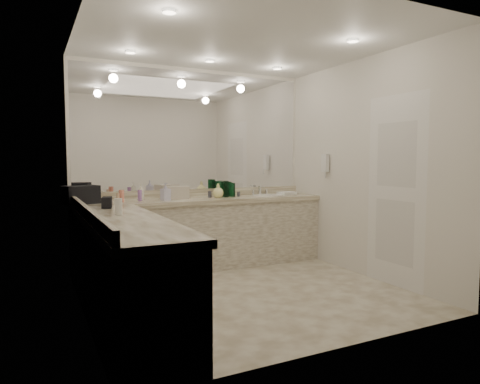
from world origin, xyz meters
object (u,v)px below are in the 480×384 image
hand_towel (287,193)px  soap_bottle_a (141,192)px  wall_phone (325,163)px  sink (267,196)px  soap_bottle_b (165,192)px  black_toiletry_bag (81,195)px  soap_bottle_c (218,191)px  cream_cosmetic_case (177,192)px

hand_towel → soap_bottle_a: size_ratio=1.24×
wall_phone → hand_towel: wall_phone is taller
sink → hand_towel: hand_towel is taller
soap_bottle_a → soap_bottle_b: soap_bottle_b is taller
wall_phone → black_toiletry_bag: size_ratio=0.65×
soap_bottle_b → soap_bottle_c: bearing=5.9°
soap_bottle_a → soap_bottle_c: (0.99, -0.09, -0.01)m
soap_bottle_a → soap_bottle_b: bearing=-32.9°
sink → soap_bottle_a: size_ratio=2.23×
cream_cosmetic_case → hand_towel: 1.60m
sink → cream_cosmetic_case: size_ratio=1.51×
cream_cosmetic_case → soap_bottle_a: bearing=-167.7°
soap_bottle_a → soap_bottle_c: bearing=-5.3°
black_toiletry_bag → soap_bottle_a: 0.72m
wall_phone → cream_cosmetic_case: (-1.88, 0.56, -0.37)m
black_toiletry_bag → soap_bottle_c: bearing=1.5°
wall_phone → cream_cosmetic_case: 2.00m
black_toiletry_bag → hand_towel: (2.77, 0.06, -0.08)m
hand_towel → soap_bottle_c: 1.07m
cream_cosmetic_case → soap_bottle_c: bearing=7.1°
soap_bottle_b → sink: bearing=3.3°
soap_bottle_a → wall_phone: bearing=-13.9°
black_toiletry_bag → soap_bottle_a: size_ratio=1.86×
soap_bottle_a → hand_towel: bearing=-2.2°
wall_phone → soap_bottle_a: 2.43m
sink → hand_towel: (0.32, 0.00, 0.03)m
sink → black_toiletry_bag: (-2.44, -0.06, 0.11)m
soap_bottle_a → sink: bearing=-2.7°
sink → soap_bottle_b: (-1.47, -0.09, 0.11)m
sink → soap_bottle_b: 1.48m
sink → black_toiletry_bag: black_toiletry_bag is taller
black_toiletry_bag → cream_cosmetic_case: 1.17m
black_toiletry_bag → hand_towel: 2.77m
sink → wall_phone: (0.61, -0.50, 0.46)m
sink → soap_bottle_c: bearing=-179.2°
cream_cosmetic_case → soap_bottle_b: (-0.20, -0.15, 0.02)m
soap_bottle_c → sink: bearing=0.8°
soap_bottle_a → soap_bottle_b: 0.31m
black_toiletry_bag → wall_phone: bearing=-8.3°
soap_bottle_a → cream_cosmetic_case: bearing=-2.5°
sink → cream_cosmetic_case: 1.28m
sink → soap_bottle_b: size_ratio=2.07×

